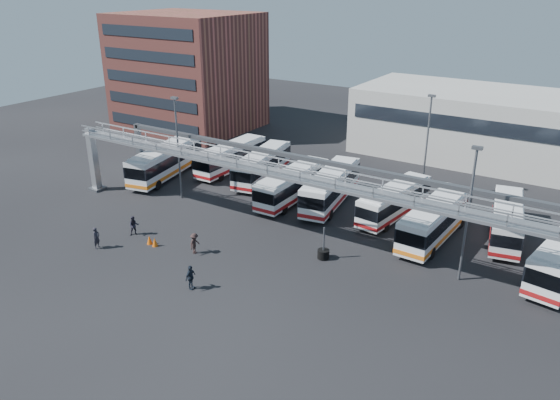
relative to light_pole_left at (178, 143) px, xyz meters
The scene contains 22 objects.
ground 18.78m from the light_pole_left, 26.57° to the right, with size 140.00×140.00×0.00m, color black.
gantry 16.14m from the light_pole_left, ahead, with size 51.40×5.15×7.10m.
apartment_building 28.52m from the light_pole_left, 129.29° to the left, with size 18.00×15.00×16.00m, color brown.
warehouse 41.07m from the light_pole_left, 46.97° to the left, with size 42.00×14.00×8.00m, color #9E9E99.
light_pole_left is the anchor object (origin of this frame).
light_pole_mid 28.02m from the light_pole_left, ahead, with size 0.70×0.35×10.21m.
light_pole_back 24.41m from the light_pole_left, 34.99° to the left, with size 0.70×0.35×10.21m.
bus_0 7.68m from the light_pole_left, 146.13° to the left, with size 4.92×11.81×3.50m.
bus_1 10.09m from the light_pole_left, 94.67° to the left, with size 2.49×10.47×3.17m.
bus_2 10.33m from the light_pole_left, 66.13° to the left, with size 4.22×10.81×3.20m.
bus_3 11.85m from the light_pole_left, 29.27° to the left, with size 2.53×10.57×3.21m.
bus_4 15.39m from the light_pole_left, 26.52° to the left, with size 4.30×11.38×3.38m.
bus_5 21.30m from the light_pole_left, 19.67° to the left, with size 3.54×10.20×3.03m.
bus_6 25.03m from the light_pole_left, 10.78° to the left, with size 3.11×11.17×3.36m.
bus_7 30.64m from the light_pole_left, 15.21° to the left, with size 4.23×10.41×3.08m.
pedestrian_a 12.95m from the light_pole_left, 82.42° to the right, with size 0.67×0.44×1.85m, color #222129.
pedestrian_b 10.09m from the light_pole_left, 74.83° to the right, with size 0.84×0.66×1.73m, color #23212E.
pedestrian_c 13.11m from the light_pole_left, 42.90° to the right, with size 1.13×0.65×1.75m, color black.
pedestrian_d 18.19m from the light_pole_left, 45.76° to the right, with size 1.08×0.45×1.85m, color black.
cone_left 11.84m from the light_pole_left, 59.82° to the right, with size 0.48×0.48×0.76m, color #D1550B.
cone_right 11.53m from the light_pole_left, 62.92° to the right, with size 0.47×0.47×0.75m, color #D1550B.
tire_stack 19.12m from the light_pole_left, 10.98° to the right, with size 0.94×0.94×2.70m.
Camera 1 is at (19.69, -29.47, 20.74)m, focal length 35.00 mm.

